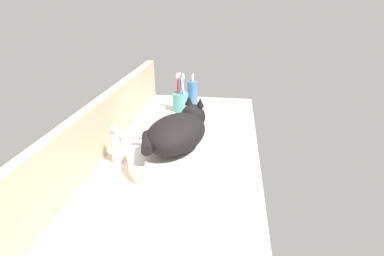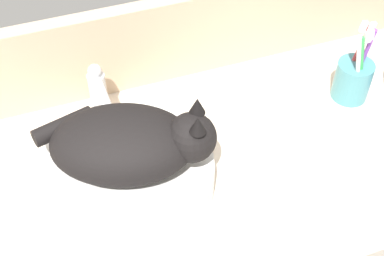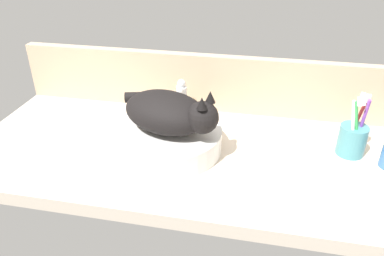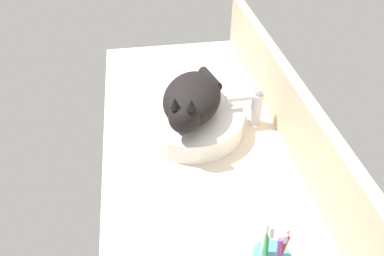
# 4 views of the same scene
# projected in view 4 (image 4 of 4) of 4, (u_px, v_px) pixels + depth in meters

# --- Properties ---
(ground_plane) EXTENTS (1.34, 0.58, 0.04)m
(ground_plane) POSITION_uv_depth(u_px,v_px,m) (200.00, 150.00, 1.14)
(ground_plane) COLOR beige
(backsplash_panel) EXTENTS (1.34, 0.04, 0.20)m
(backsplash_panel) POSITION_uv_depth(u_px,v_px,m) (291.00, 111.00, 1.10)
(backsplash_panel) COLOR #CCAD8C
(backsplash_panel) RESTS_ON ground_plane
(sink_basin) EXTENTS (0.32, 0.32, 0.07)m
(sink_basin) POSITION_uv_depth(u_px,v_px,m) (192.00, 121.00, 1.17)
(sink_basin) COLOR white
(sink_basin) RESTS_ON ground_plane
(cat) EXTENTS (0.30, 0.24, 0.14)m
(cat) POSITION_uv_depth(u_px,v_px,m) (191.00, 100.00, 1.10)
(cat) COLOR black
(cat) RESTS_ON sink_basin
(faucet) EXTENTS (0.04, 0.12, 0.14)m
(faucet) POSITION_uv_depth(u_px,v_px,m) (253.00, 105.00, 1.17)
(faucet) COLOR silver
(faucet) RESTS_ON ground_plane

